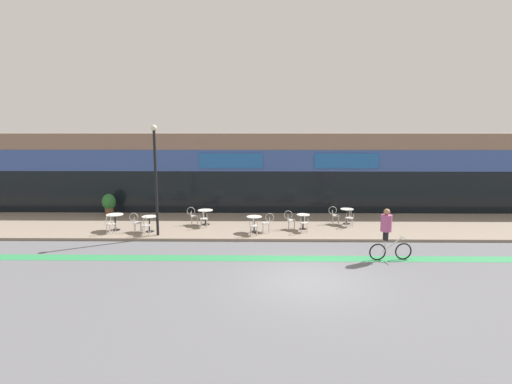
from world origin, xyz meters
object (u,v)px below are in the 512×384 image
object	(u,v)px
cafe_chair_4_side	(290,218)
cyclist_0	(387,231)
cafe_chair_1_side	(136,221)
bistro_table_2	(205,214)
bistro_table_4	(303,219)
cafe_chair_3_side	(268,221)
bistro_table_0	(115,219)
cafe_chair_2_side	(193,215)
bistro_table_3	(254,221)
lamp_post	(156,172)
planter_pot	(109,204)
bistro_table_5	(347,213)
cafe_chair_4_near	(304,222)
cafe_chair_3_near	(254,224)
cafe_chair_5_near	(350,217)
cafe_chair_0_near	(110,223)
cafe_chair_1_near	(146,224)
bistro_table_1	(149,221)
cafe_chair_2_near	(204,217)

from	to	relation	value
cafe_chair_4_side	cyclist_0	world-z (taller)	cyclist_0
cafe_chair_1_side	cafe_chair_4_side	xyz separation A→B (m)	(7.23, 0.61, 0.00)
bistro_table_2	bistro_table_4	size ratio (longest dim) A/B	1.05
cafe_chair_3_side	bistro_table_0	bearing A→B (deg)	-3.77
cafe_chair_2_side	bistro_table_3	bearing A→B (deg)	-30.25
cafe_chair_1_side	lamp_post	bearing A→B (deg)	-34.12
cafe_chair_2_side	planter_pot	size ratio (longest dim) A/B	0.73
bistro_table_2	bistro_table_5	bearing A→B (deg)	2.05
bistro_table_5	cafe_chair_4_near	distance (m)	2.90
cafe_chair_1_side	cafe_chair_3_near	bearing A→B (deg)	-13.40
bistro_table_4	cyclist_0	bearing A→B (deg)	-57.45
bistro_table_0	cafe_chair_3_near	xyz separation A→B (m)	(6.60, -0.89, -0.04)
bistro_table_3	cafe_chair_3_near	world-z (taller)	cafe_chair_3_near
cafe_chair_5_near	planter_pot	world-z (taller)	planter_pot
bistro_table_5	cafe_chair_0_near	bearing A→B (deg)	-169.68
cafe_chair_3_near	cyclist_0	xyz separation A→B (m)	(5.03, -2.99, 0.49)
cafe_chair_1_near	cafe_chair_3_side	distance (m)	5.56
bistro_table_1	bistro_table_2	world-z (taller)	bistro_table_2
bistro_table_2	cafe_chair_1_side	size ratio (longest dim) A/B	0.83
bistro_table_2	bistro_table_4	xyz separation A→B (m)	(4.81, -0.84, -0.03)
cafe_chair_1_side	cafe_chair_2_near	size ratio (longest dim) A/B	1.00
cafe_chair_0_near	cafe_chair_5_near	world-z (taller)	same
bistro_table_4	cafe_chair_0_near	xyz separation A→B (m)	(-8.96, -0.96, 0.01)
cafe_chair_3_near	lamp_post	bearing A→B (deg)	94.81
bistro_table_2	cafe_chair_2_near	distance (m)	0.63
cafe_chair_2_near	cafe_chair_3_side	bearing A→B (deg)	-106.82
bistro_table_2	cafe_chair_1_side	bearing A→B (deg)	-154.66
cafe_chair_1_side	cyclist_0	world-z (taller)	cyclist_0
bistro_table_3	bistro_table_2	bearing A→B (deg)	149.85
bistro_table_0	cafe_chair_3_side	bearing A→B (deg)	-2.09
bistro_table_4	cafe_chair_0_near	size ratio (longest dim) A/B	0.79
cafe_chair_2_near	lamp_post	distance (m)	3.33
cafe_chair_3_side	cafe_chair_4_side	size ratio (longest dim) A/B	1.00
bistro_table_1	cafe_chair_2_side	distance (m)	2.29
cafe_chair_5_near	cyclist_0	size ratio (longest dim) A/B	0.46
bistro_table_3	bistro_table_4	xyz separation A→B (m)	(2.34, 0.60, -0.03)
bistro_table_5	cafe_chair_2_side	distance (m)	7.76
cafe_chair_4_side	cafe_chair_5_near	bearing A→B (deg)	9.88
bistro_table_4	cafe_chair_4_side	xyz separation A→B (m)	(-0.63, 0.00, 0.01)
bistro_table_2	bistro_table_3	bearing A→B (deg)	-30.15
cafe_chair_0_near	cafe_chair_2_side	distance (m)	3.95
cafe_chair_0_near	bistro_table_0	bearing A→B (deg)	6.93
bistro_table_2	cafe_chair_0_near	world-z (taller)	cafe_chair_0_near
bistro_table_1	bistro_table_4	xyz separation A→B (m)	(7.23, 0.60, -0.02)
bistro_table_5	planter_pot	world-z (taller)	planter_pot
cafe_chair_0_near	cafe_chair_3_side	bearing A→B (deg)	-79.27
bistro_table_2	cafe_chair_3_near	world-z (taller)	cafe_chair_3_near
cafe_chair_0_near	cafe_chair_4_side	distance (m)	8.38
bistro_table_1	cafe_chair_0_near	bearing A→B (deg)	-168.09
bistro_table_5	cafe_chair_4_side	size ratio (longest dim) A/B	0.86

